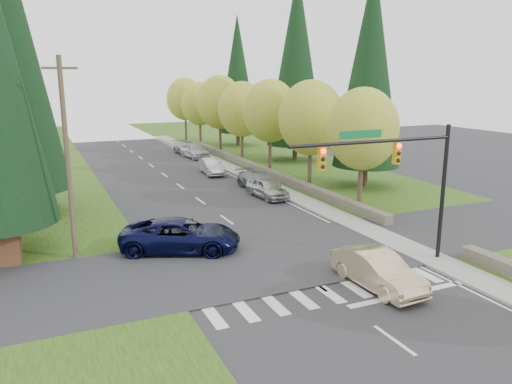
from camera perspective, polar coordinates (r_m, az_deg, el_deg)
ground at (r=19.55m, az=13.61°, el=-14.81°), size 120.00×120.00×0.00m
grass_east at (r=42.12m, az=11.14°, el=0.51°), size 14.00×110.00×0.06m
grass_west at (r=34.73m, az=-26.72°, el=-3.36°), size 14.00×110.00×0.06m
cross_street at (r=25.73m, az=2.64°, el=-7.46°), size 120.00×8.00×0.10m
sidewalk_east at (r=40.70m, az=2.47°, el=0.36°), size 1.80×80.00×0.13m
curb_east at (r=40.34m, az=1.39°, el=0.25°), size 0.20×80.00×0.13m
stone_wall_north at (r=48.44m, az=0.04°, el=2.78°), size 0.70×40.00×0.70m
traffic_signal at (r=23.94m, az=16.01°, el=2.86°), size 8.70×0.37×6.80m
utility_pole at (r=25.81m, az=-20.75°, el=3.58°), size 1.60×0.24×10.00m
decid_tree_0 at (r=34.23m, az=12.10°, el=7.05°), size 4.80×4.80×8.37m
decid_tree_1 at (r=40.10m, az=6.30°, el=8.40°), size 5.20×5.20×8.80m
decid_tree_2 at (r=46.16m, az=1.64°, el=9.24°), size 5.00×5.00×8.82m
decid_tree_3 at (r=52.59m, az=-1.62°, el=9.43°), size 5.00×5.00×8.55m
decid_tree_4 at (r=59.12m, az=-4.17°, el=10.19°), size 5.40×5.40×9.18m
decid_tree_5 at (r=65.70m, az=-6.46°, el=9.97°), size 4.80×4.80×8.30m
decid_tree_6 at (r=72.40m, az=-8.11°, el=10.46°), size 5.20×5.20×8.86m
conifer_w_c at (r=35.57m, az=-26.87°, el=15.39°), size 6.46×6.46×20.80m
conifer_e_a at (r=41.74m, az=12.90°, el=13.82°), size 5.44×5.44×17.80m
conifer_e_b at (r=54.12m, az=4.65°, el=14.92°), size 6.12×6.12×19.80m
conifer_e_c at (r=66.34m, az=-2.13°, el=13.31°), size 5.10×5.10×16.80m
sedan_champagne at (r=22.59m, az=13.72°, el=-8.67°), size 1.91×4.93×1.60m
suv_navy at (r=26.61m, az=-8.59°, el=-4.93°), size 6.86×5.14×1.73m
parked_car_a at (r=37.85m, az=1.32°, el=0.46°), size 2.09×4.52×1.50m
parked_car_b at (r=40.80m, az=0.28°, el=1.33°), size 2.52×5.09×1.42m
parked_car_c at (r=47.23m, az=-5.08°, el=2.94°), size 1.90×4.59×1.48m
parked_car_d at (r=56.92m, az=-7.03°, el=4.71°), size 2.50×5.04×1.65m
parked_car_e at (r=59.80m, az=-7.89°, el=5.00°), size 2.45×5.21×1.47m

